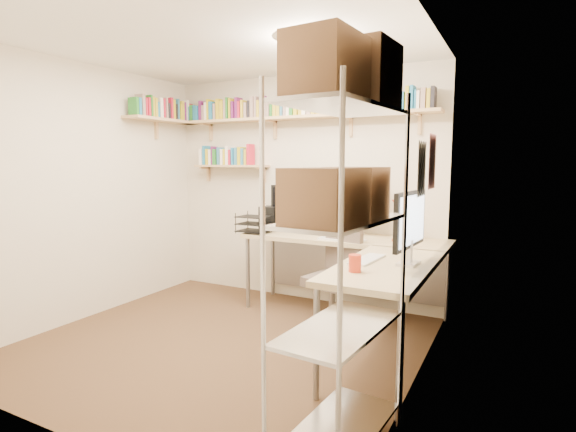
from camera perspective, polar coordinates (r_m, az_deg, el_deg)
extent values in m
plane|color=#4B3720|center=(4.05, -8.25, -15.66)|extent=(3.20, 3.20, 0.00)
cube|color=beige|center=(5.04, 1.49, 3.50)|extent=(3.20, 0.04, 2.50)
cube|color=beige|center=(4.87, -24.03, 2.79)|extent=(0.04, 3.00, 2.50)
cube|color=beige|center=(3.10, 16.13, 1.11)|extent=(0.04, 3.00, 2.50)
cube|color=beige|center=(2.69, -27.63, -0.24)|extent=(3.20, 0.04, 2.50)
cube|color=white|center=(3.86, -8.93, 21.09)|extent=(3.20, 3.00, 0.04)
cube|color=silver|center=(3.63, 17.86, 6.60)|extent=(0.01, 0.30, 0.42)
cube|color=white|center=(3.24, 16.63, 5.76)|extent=(0.01, 0.28, 0.38)
cylinder|color=#FFEAC6|center=(3.67, 2.58, 21.26)|extent=(0.30, 0.30, 0.06)
cube|color=tan|center=(4.94, 0.87, 12.37)|extent=(3.05, 0.25, 0.03)
cube|color=tan|center=(5.44, -15.60, 11.62)|extent=(0.25, 1.00, 0.03)
cube|color=tan|center=(5.38, -7.20, 6.32)|extent=(0.95, 0.20, 0.02)
cube|color=tan|center=(5.63, -10.03, 10.88)|extent=(0.03, 0.20, 0.20)
cube|color=tan|center=(5.13, -1.86, 11.38)|extent=(0.03, 0.20, 0.20)
cube|color=tan|center=(4.76, 7.84, 11.67)|extent=(0.03, 0.20, 0.20)
cube|color=tan|center=(4.58, 16.30, 11.66)|extent=(0.03, 0.20, 0.20)
cube|color=red|center=(5.76, -12.57, 12.67)|extent=(0.04, 0.14, 0.22)
cube|color=teal|center=(5.72, -12.22, 12.48)|extent=(0.04, 0.14, 0.17)
cube|color=#267427|center=(5.70, -11.86, 12.62)|extent=(0.04, 0.12, 0.19)
cube|color=teal|center=(5.67, -11.54, 12.62)|extent=(0.03, 0.12, 0.19)
cube|color=teal|center=(5.64, -11.16, 12.61)|extent=(0.04, 0.15, 0.18)
cube|color=#641A5B|center=(5.61, -10.74, 12.93)|extent=(0.04, 0.13, 0.23)
cube|color=gray|center=(5.58, -10.36, 12.70)|extent=(0.04, 0.13, 0.18)
cube|color=white|center=(5.56, -10.06, 12.89)|extent=(0.03, 0.14, 0.21)
cube|color=gold|center=(5.55, -9.82, 13.09)|extent=(0.02, 0.13, 0.24)
cube|color=teal|center=(5.52, -9.47, 12.97)|extent=(0.04, 0.13, 0.21)
cube|color=gray|center=(5.49, -9.03, 12.89)|extent=(0.03, 0.12, 0.19)
cube|color=gold|center=(5.46, -8.62, 13.19)|extent=(0.04, 0.12, 0.24)
cube|color=gold|center=(5.44, -8.30, 13.06)|extent=(0.02, 0.12, 0.21)
cube|color=gold|center=(5.43, -8.04, 13.11)|extent=(0.03, 0.14, 0.21)
cube|color=gray|center=(5.41, -7.74, 13.25)|extent=(0.03, 0.12, 0.24)
cube|color=#267427|center=(5.39, -7.43, 13.34)|extent=(0.03, 0.13, 0.25)
cube|color=gold|center=(5.36, -7.07, 13.31)|extent=(0.02, 0.14, 0.24)
cube|color=#641A5B|center=(5.34, -6.72, 13.13)|extent=(0.03, 0.15, 0.20)
cube|color=#641A5B|center=(5.32, -6.29, 13.41)|extent=(0.04, 0.12, 0.24)
cube|color=red|center=(5.29, -5.93, 13.19)|extent=(0.03, 0.13, 0.20)
cube|color=gold|center=(5.27, -5.52, 13.28)|extent=(0.03, 0.14, 0.20)
cube|color=gray|center=(5.25, -5.14, 13.15)|extent=(0.04, 0.13, 0.18)
cube|color=black|center=(5.23, -4.73, 13.28)|extent=(0.02, 0.13, 0.19)
cube|color=gray|center=(5.21, -4.32, 13.54)|extent=(0.04, 0.13, 0.24)
cube|color=gray|center=(5.18, -3.91, 13.58)|extent=(0.03, 0.11, 0.24)
cube|color=gold|center=(5.16, -3.54, 13.35)|extent=(0.03, 0.13, 0.19)
cube|color=#641A5B|center=(5.15, -3.18, 13.68)|extent=(0.03, 0.11, 0.25)
cube|color=gray|center=(5.12, -2.70, 13.39)|extent=(0.04, 0.13, 0.19)
cube|color=gray|center=(5.10, -2.30, 13.42)|extent=(0.03, 0.12, 0.19)
cube|color=#267427|center=(5.08, -1.88, 13.36)|extent=(0.03, 0.12, 0.17)
cube|color=gold|center=(5.06, -1.41, 13.41)|extent=(0.04, 0.14, 0.17)
cube|color=gold|center=(5.04, -0.97, 13.55)|extent=(0.04, 0.14, 0.19)
cube|color=teal|center=(5.02, -0.54, 13.61)|extent=(0.03, 0.14, 0.20)
cube|color=gray|center=(5.00, -0.16, 13.81)|extent=(0.03, 0.13, 0.23)
cube|color=white|center=(4.99, 0.23, 13.89)|extent=(0.03, 0.13, 0.24)
cube|color=#267427|center=(4.96, 0.64, 13.53)|extent=(0.04, 0.13, 0.17)
cube|color=gold|center=(4.95, 1.18, 13.93)|extent=(0.04, 0.12, 0.24)
cube|color=gold|center=(4.92, 1.78, 14.00)|extent=(0.04, 0.11, 0.24)
cube|color=white|center=(4.90, 2.29, 13.88)|extent=(0.04, 0.14, 0.22)
cube|color=gray|center=(4.88, 2.92, 13.99)|extent=(0.04, 0.13, 0.23)
cube|color=gold|center=(4.86, 3.50, 14.03)|extent=(0.04, 0.15, 0.24)
cube|color=gold|center=(4.84, 4.05, 14.13)|extent=(0.04, 0.12, 0.25)
cube|color=#641A5B|center=(4.82, 4.60, 13.94)|extent=(0.04, 0.14, 0.21)
cube|color=white|center=(4.80, 5.15, 14.08)|extent=(0.04, 0.15, 0.23)
cube|color=#267427|center=(4.78, 5.69, 14.18)|extent=(0.04, 0.12, 0.24)
cube|color=black|center=(4.76, 6.27, 13.82)|extent=(0.04, 0.13, 0.18)
cube|color=red|center=(4.74, 6.85, 13.87)|extent=(0.04, 0.11, 0.19)
cube|color=white|center=(4.73, 7.33, 14.06)|extent=(0.02, 0.14, 0.22)
cube|color=teal|center=(4.72, 7.76, 14.05)|extent=(0.03, 0.11, 0.21)
cube|color=gold|center=(4.70, 8.31, 14.14)|extent=(0.03, 0.12, 0.22)
cube|color=gold|center=(4.69, 8.70, 14.18)|extent=(0.03, 0.13, 0.23)
cube|color=gray|center=(4.68, 9.25, 14.31)|extent=(0.04, 0.13, 0.25)
cube|color=#641A5B|center=(4.66, 9.79, 14.14)|extent=(0.04, 0.14, 0.22)
cube|color=gold|center=(4.65, 10.39, 13.97)|extent=(0.04, 0.11, 0.19)
cube|color=#267427|center=(4.64, 10.94, 14.16)|extent=(0.03, 0.12, 0.22)
cube|color=teal|center=(4.62, 11.43, 13.97)|extent=(0.03, 0.12, 0.19)
cube|color=white|center=(4.61, 11.92, 14.01)|extent=(0.03, 0.14, 0.19)
cube|color=red|center=(4.60, 12.46, 13.97)|extent=(0.03, 0.14, 0.18)
cube|color=teal|center=(4.59, 12.99, 14.16)|extent=(0.04, 0.13, 0.21)
cube|color=white|center=(4.58, 13.46, 14.09)|extent=(0.03, 0.12, 0.20)
cube|color=gray|center=(4.57, 13.89, 13.90)|extent=(0.02, 0.13, 0.17)
cube|color=teal|center=(4.56, 14.37, 13.89)|extent=(0.04, 0.12, 0.17)
cube|color=gold|center=(4.55, 15.01, 14.21)|extent=(0.03, 0.12, 0.22)
cube|color=teal|center=(4.54, 15.56, 14.23)|extent=(0.03, 0.15, 0.23)
cube|color=teal|center=(4.53, 15.95, 13.95)|extent=(0.02, 0.11, 0.18)
cube|color=white|center=(4.53, 16.30, 13.89)|extent=(0.03, 0.12, 0.17)
cube|color=gray|center=(4.52, 16.88, 14.05)|extent=(0.04, 0.12, 0.20)
cube|color=gold|center=(4.51, 17.53, 13.95)|extent=(0.03, 0.14, 0.18)
cube|color=black|center=(4.51, 18.01, 14.06)|extent=(0.03, 0.15, 0.20)
cube|color=#267427|center=(5.14, -19.02, 13.02)|extent=(0.13, 0.03, 0.19)
cube|color=teal|center=(5.17, -18.63, 12.99)|extent=(0.11, 0.03, 0.19)
cube|color=gray|center=(5.21, -18.25, 13.21)|extent=(0.12, 0.04, 0.23)
cube|color=red|center=(5.24, -17.89, 12.97)|extent=(0.11, 0.02, 0.19)
cube|color=red|center=(5.26, -17.60, 13.01)|extent=(0.12, 0.03, 0.21)
cube|color=#267427|center=(5.29, -17.35, 13.16)|extent=(0.13, 0.02, 0.24)
cube|color=gold|center=(5.31, -17.13, 13.08)|extent=(0.13, 0.02, 0.23)
cube|color=gold|center=(5.33, -16.87, 13.00)|extent=(0.14, 0.03, 0.21)
cube|color=teal|center=(5.35, -16.57, 12.76)|extent=(0.12, 0.03, 0.17)
cube|color=white|center=(5.39, -16.22, 12.99)|extent=(0.13, 0.04, 0.22)
cube|color=red|center=(5.43, -15.87, 12.97)|extent=(0.13, 0.03, 0.22)
cube|color=gray|center=(5.45, -15.63, 13.01)|extent=(0.15, 0.02, 0.24)
cube|color=black|center=(5.48, -15.32, 12.69)|extent=(0.14, 0.03, 0.18)
cube|color=red|center=(5.51, -15.01, 13.01)|extent=(0.14, 0.03, 0.25)
cube|color=gold|center=(5.55, -14.67, 12.90)|extent=(0.12, 0.04, 0.23)
cube|color=black|center=(5.58, -14.36, 12.63)|extent=(0.12, 0.03, 0.18)
cube|color=teal|center=(5.61, -14.10, 12.94)|extent=(0.11, 0.03, 0.25)
cube|color=gold|center=(5.63, -13.87, 12.65)|extent=(0.14, 0.02, 0.19)
cube|color=gold|center=(5.66, -13.65, 12.80)|extent=(0.13, 0.04, 0.23)
cube|color=#641A5B|center=(5.68, -13.40, 12.74)|extent=(0.13, 0.03, 0.22)
cube|color=white|center=(5.72, -13.11, 12.86)|extent=(0.15, 0.03, 0.25)
cube|color=gray|center=(5.75, -12.82, 12.55)|extent=(0.12, 0.04, 0.19)
cube|color=white|center=(5.62, -10.70, 7.38)|extent=(0.04, 0.13, 0.19)
cube|color=teal|center=(5.59, -10.31, 7.58)|extent=(0.04, 0.12, 0.23)
cube|color=gold|center=(5.56, -9.95, 7.39)|extent=(0.03, 0.12, 0.19)
cube|color=white|center=(5.54, -9.61, 7.36)|extent=(0.03, 0.12, 0.18)
cube|color=#641A5B|center=(5.52, -9.33, 7.57)|extent=(0.03, 0.11, 0.22)
cube|color=#267427|center=(5.50, -8.99, 7.40)|extent=(0.04, 0.14, 0.19)
cube|color=teal|center=(5.46, -8.51, 7.52)|extent=(0.04, 0.11, 0.21)
cube|color=white|center=(5.43, -8.07, 7.42)|extent=(0.03, 0.14, 0.18)
cube|color=gold|center=(5.41, -7.76, 7.44)|extent=(0.02, 0.13, 0.19)
cube|color=white|center=(5.39, -7.43, 7.62)|extent=(0.04, 0.13, 0.22)
cube|color=red|center=(5.37, -7.09, 7.39)|extent=(0.03, 0.14, 0.17)
cube|color=teal|center=(5.35, -6.74, 7.52)|extent=(0.02, 0.15, 0.20)
cube|color=teal|center=(5.32, -6.37, 7.55)|extent=(0.04, 0.12, 0.20)
cube|color=gold|center=(5.29, -5.90, 7.58)|extent=(0.04, 0.13, 0.21)
cube|color=teal|center=(5.27, -5.49, 7.50)|extent=(0.03, 0.15, 0.19)
cube|color=gold|center=(5.25, -5.16, 7.44)|extent=(0.03, 0.12, 0.18)
cube|color=red|center=(5.23, -4.77, 7.78)|extent=(0.04, 0.13, 0.24)
cube|color=beige|center=(4.55, 7.09, -2.91)|extent=(2.05, 0.65, 0.04)
cube|color=beige|center=(3.40, 12.33, -6.35)|extent=(0.65, 1.40, 0.04)
cylinder|color=gray|center=(4.82, -5.12, -7.19)|extent=(0.04, 0.04, 0.76)
cylinder|color=gray|center=(5.27, -1.95, -5.94)|extent=(0.04, 0.04, 0.76)
cylinder|color=gray|center=(4.66, 19.59, -8.04)|extent=(0.04, 0.04, 0.76)
cylinder|color=gray|center=(3.02, 3.63, -15.88)|extent=(0.04, 0.04, 0.76)
cylinder|color=gray|center=(2.87, 14.03, -17.38)|extent=(0.04, 0.04, 0.76)
cube|color=gray|center=(4.88, 8.18, -6.41)|extent=(1.94, 0.02, 0.59)
cube|color=silver|center=(4.60, 8.35, 1.93)|extent=(0.59, 0.03, 0.45)
cube|color=black|center=(4.58, 8.26, 1.91)|extent=(0.54, 0.00, 0.39)
cube|color=black|center=(4.88, 0.53, 1.77)|extent=(0.48, 0.03, 0.37)
cube|color=black|center=(3.36, 15.22, -0.43)|extent=(0.03, 0.63, 0.41)
cube|color=white|center=(3.36, 14.86, -0.41)|extent=(0.00, 0.56, 0.35)
cube|color=white|center=(4.35, 6.87, -2.97)|extent=(0.45, 0.14, 0.02)
cube|color=white|center=(3.49, 10.00, -5.46)|extent=(0.14, 0.43, 0.02)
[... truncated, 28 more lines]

